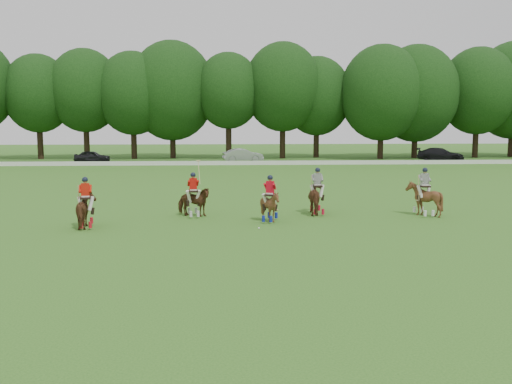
{
  "coord_description": "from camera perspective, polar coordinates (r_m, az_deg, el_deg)",
  "views": [
    {
      "loc": [
        -0.68,
        -22.18,
        4.76
      ],
      "look_at": [
        0.82,
        4.2,
        1.4
      ],
      "focal_mm": 40.0,
      "sensor_mm": 36.0,
      "label": 1
    }
  ],
  "objects": [
    {
      "name": "car_right",
      "position": [
        69.5,
        17.96,
        3.59
      ],
      "size": [
        5.69,
        3.95,
        1.53
      ],
      "primitive_type": "imported",
      "rotation": [
        0.0,
        0.0,
        1.19
      ],
      "color": "black",
      "rests_on": "ground"
    },
    {
      "name": "ground",
      "position": [
        22.69,
        -1.48,
        -4.86
      ],
      "size": [
        180.0,
        180.0,
        0.0
      ],
      "primitive_type": "plane",
      "color": "#2D641C",
      "rests_on": "ground"
    },
    {
      "name": "tree_line",
      "position": [
        70.32,
        -2.53,
        10.06
      ],
      "size": [
        117.98,
        14.32,
        14.75
      ],
      "color": "black",
      "rests_on": "ground"
    },
    {
      "name": "polo_stripe_a",
      "position": [
        28.98,
        6.15,
        -0.53
      ],
      "size": [
        1.22,
        1.97,
        2.36
      ],
      "color": "#452512",
      "rests_on": "ground"
    },
    {
      "name": "polo_ball",
      "position": [
        24.99,
        0.29,
        -3.63
      ],
      "size": [
        0.09,
        0.09,
        0.09
      ],
      "primitive_type": "sphere",
      "color": "white",
      "rests_on": "ground"
    },
    {
      "name": "car_left",
      "position": [
        66.45,
        -16.05,
        3.43
      ],
      "size": [
        4.06,
        1.9,
        1.34
      ],
      "primitive_type": "imported",
      "rotation": [
        0.0,
        0.0,
        1.65
      ],
      "color": "black",
      "rests_on": "ground"
    },
    {
      "name": "car_mid",
      "position": [
        64.84,
        -1.32,
        3.7
      ],
      "size": [
        4.77,
        2.33,
        1.51
      ],
      "primitive_type": "imported",
      "rotation": [
        0.0,
        0.0,
        1.74
      ],
      "color": "#A2A2A7",
      "rests_on": "ground"
    },
    {
      "name": "polo_red_a",
      "position": [
        26.28,
        -16.63,
        -1.7
      ],
      "size": [
        1.18,
        1.94,
        2.26
      ],
      "color": "#452512",
      "rests_on": "ground"
    },
    {
      "name": "polo_red_b",
      "position": [
        28.25,
        -6.28,
        -0.92
      ],
      "size": [
        1.61,
        1.43,
        2.73
      ],
      "color": "#452512",
      "rests_on": "ground"
    },
    {
      "name": "boundary_rail",
      "position": [
        60.35,
        -2.61,
        2.92
      ],
      "size": [
        120.0,
        0.1,
        0.44
      ],
      "primitive_type": "cube",
      "color": "white",
      "rests_on": "ground"
    },
    {
      "name": "polo_red_c",
      "position": [
        26.68,
        1.41,
        -1.34
      ],
      "size": [
        1.55,
        1.64,
        2.19
      ],
      "color": "#452512",
      "rests_on": "ground"
    },
    {
      "name": "polo_stripe_b",
      "position": [
        29.56,
        16.45,
        -0.6
      ],
      "size": [
        1.51,
        1.66,
        2.4
      ],
      "color": "#452512",
      "rests_on": "ground"
    }
  ]
}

